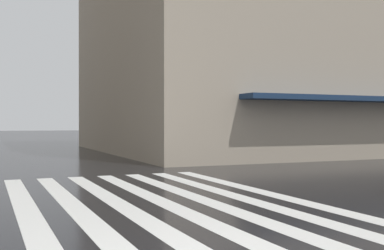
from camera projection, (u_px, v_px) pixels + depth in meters
The scene contains 1 object.
zebra_crossing at pixel (148, 207), 10.57m from camera, with size 13.00×7.50×0.01m.
Camera 1 is at (-6.08, 2.78, 1.86)m, focal length 44.94 mm.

